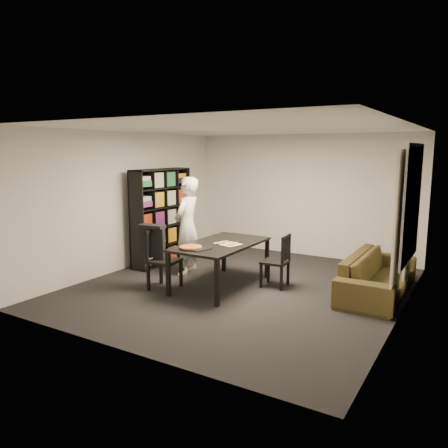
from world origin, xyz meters
The scene contains 16 objects.
room centered at (0.00, 0.00, 1.30)m, with size 5.01×5.51×2.61m.
window_pane centered at (2.48, 0.60, 1.50)m, with size 0.02×1.40×1.60m, color black.
window_frame centered at (2.48, 0.60, 1.50)m, with size 0.03×1.52×1.72m, color white.
curtain_left centered at (2.40, 0.08, 1.15)m, with size 0.03×0.70×2.25m, color beige.
curtain_right centered at (2.40, 1.12, 1.15)m, with size 0.03×0.70×2.25m, color beige.
bookshelf centered at (-2.16, 0.60, 0.95)m, with size 0.35×1.50×1.90m, color black.
dining_table centered at (-0.31, -0.14, 0.68)m, with size 0.99×1.79×0.74m.
chair_left centered at (-1.14, -0.72, 0.56)m, with size 0.51×0.51×0.98m.
chair_right centered at (0.55, 0.33, 0.51)m, with size 0.44×0.44×0.89m.
draped_jacket centered at (-1.27, -0.74, 0.81)m, with size 0.46×0.24×0.54m.
person centered at (-1.23, 0.20, 0.90)m, with size 0.65×0.43×1.79m, color silver.
baking_tray centered at (-0.43, -0.70, 0.75)m, with size 0.40×0.32×0.01m, color black.
pepperoni_pizza centered at (-0.49, -0.74, 0.77)m, with size 0.35×0.35×0.03m.
kitchen_towel centered at (-0.16, -0.16, 0.75)m, with size 0.40×0.30×0.01m, color white.
pizza_slices centered at (-0.17, -0.15, 0.76)m, with size 0.37×0.31×0.01m, color #C5863D, non-canonical shape.
sofa centered at (2.03, 0.80, 0.32)m, with size 2.17×0.85×0.63m, color #382B16.
Camera 1 is at (3.37, -6.17, 2.26)m, focal length 35.00 mm.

